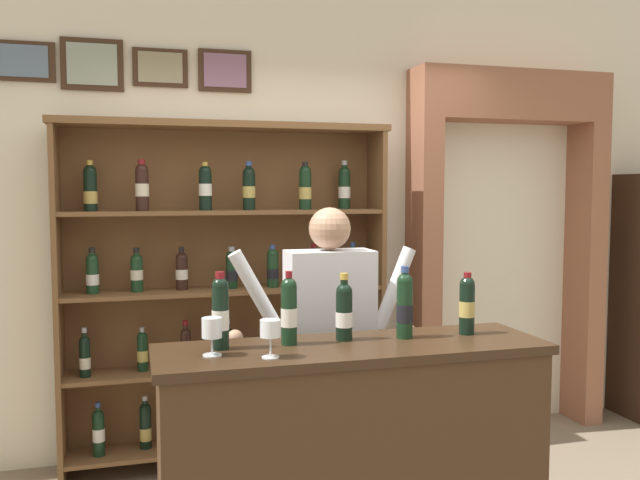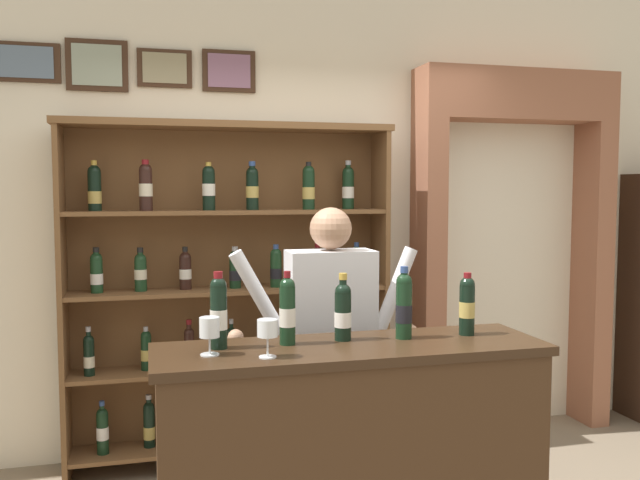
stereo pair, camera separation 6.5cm
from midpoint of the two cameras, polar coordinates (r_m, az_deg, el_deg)
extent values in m
cube|color=beige|center=(4.45, -2.35, 5.32)|extent=(12.00, 0.16, 3.54)
cube|color=#382316|center=(4.37, -23.46, 13.79)|extent=(0.38, 0.02, 0.23)
cube|color=slate|center=(4.35, -23.49, 13.82)|extent=(0.30, 0.01, 0.18)
cube|color=#382316|center=(4.33, -18.13, 14.03)|extent=(0.36, 0.02, 0.31)
cube|color=gray|center=(4.31, -18.14, 14.06)|extent=(0.29, 0.01, 0.24)
cube|color=#382316|center=(4.32, -12.73, 14.15)|extent=(0.33, 0.02, 0.23)
cube|color=gray|center=(4.31, -12.72, 14.18)|extent=(0.26, 0.01, 0.18)
cube|color=#382316|center=(4.35, -7.36, 14.15)|extent=(0.33, 0.02, 0.26)
cube|color=slate|center=(4.34, -7.34, 14.18)|extent=(0.27, 0.01, 0.21)
cube|color=brown|center=(4.09, -20.73, -5.04)|extent=(0.03, 0.31, 2.09)
cube|color=brown|center=(4.32, 5.55, -4.28)|extent=(0.03, 0.31, 2.09)
cube|color=brown|center=(4.25, -7.47, -4.46)|extent=(1.95, 0.02, 2.09)
cube|color=brown|center=(4.34, -7.10, -16.79)|extent=(1.89, 0.30, 0.03)
cylinder|color=black|center=(4.25, -17.69, -15.56)|extent=(0.07, 0.07, 0.23)
sphere|color=black|center=(4.21, -17.73, -14.00)|extent=(0.07, 0.07, 0.07)
cylinder|color=black|center=(4.20, -17.74, -13.56)|extent=(0.03, 0.03, 0.08)
cylinder|color=navy|center=(4.19, -17.75, -13.17)|extent=(0.03, 0.03, 0.03)
cylinder|color=silver|center=(4.25, -17.69, -15.47)|extent=(0.07, 0.07, 0.07)
cylinder|color=black|center=(4.28, -13.98, -15.32)|extent=(0.07, 0.07, 0.24)
sphere|color=black|center=(4.24, -14.01, -13.74)|extent=(0.07, 0.07, 0.07)
cylinder|color=black|center=(4.23, -14.02, -13.30)|extent=(0.03, 0.03, 0.08)
cylinder|color=#99999E|center=(4.22, -14.03, -12.91)|extent=(0.03, 0.03, 0.03)
cylinder|color=tan|center=(4.29, -13.97, -15.71)|extent=(0.07, 0.07, 0.08)
cylinder|color=black|center=(4.26, -8.88, -15.37)|extent=(0.07, 0.07, 0.23)
sphere|color=black|center=(4.22, -8.90, -13.79)|extent=(0.07, 0.07, 0.07)
cylinder|color=black|center=(4.21, -8.90, -13.37)|extent=(0.03, 0.03, 0.08)
cylinder|color=#99999E|center=(4.20, -8.91, -13.00)|extent=(0.04, 0.04, 0.03)
cylinder|color=tan|center=(4.26, -8.87, -15.56)|extent=(0.07, 0.07, 0.08)
cylinder|color=black|center=(4.34, -4.72, -14.85)|extent=(0.07, 0.07, 0.25)
sphere|color=black|center=(4.30, -4.73, -13.23)|extent=(0.07, 0.07, 0.07)
cylinder|color=black|center=(4.29, -4.73, -12.90)|extent=(0.03, 0.03, 0.06)
cylinder|color=#99999E|center=(4.29, -4.73, -12.62)|extent=(0.03, 0.03, 0.03)
cylinder|color=silver|center=(4.34, -4.72, -14.93)|extent=(0.07, 0.07, 0.08)
cylinder|color=#19381E|center=(4.40, -0.74, -14.72)|extent=(0.07, 0.07, 0.23)
sphere|color=#19381E|center=(4.36, -0.74, -13.24)|extent=(0.07, 0.07, 0.07)
cylinder|color=#19381E|center=(4.35, -0.74, -12.79)|extent=(0.03, 0.03, 0.08)
cylinder|color=navy|center=(4.34, -0.74, -12.38)|extent=(0.03, 0.03, 0.03)
cylinder|color=tan|center=(4.39, -0.74, -14.63)|extent=(0.07, 0.07, 0.07)
cylinder|color=black|center=(4.46, 2.85, -14.47)|extent=(0.07, 0.07, 0.22)
sphere|color=black|center=(4.42, 2.85, -13.04)|extent=(0.07, 0.07, 0.07)
cylinder|color=black|center=(4.41, 2.86, -12.65)|extent=(0.03, 0.03, 0.07)
cylinder|color=maroon|center=(4.41, 2.86, -12.31)|extent=(0.03, 0.03, 0.03)
cylinder|color=tan|center=(4.47, 2.85, -14.83)|extent=(0.07, 0.07, 0.07)
cube|color=brown|center=(4.19, -7.16, -10.71)|extent=(1.89, 0.30, 0.02)
cylinder|color=black|center=(4.12, -18.74, -9.57)|extent=(0.06, 0.06, 0.20)
sphere|color=black|center=(4.09, -18.77, -8.12)|extent=(0.06, 0.06, 0.06)
cylinder|color=black|center=(4.08, -18.79, -7.65)|extent=(0.03, 0.03, 0.08)
cylinder|color=#99999E|center=(4.08, -18.80, -7.24)|extent=(0.03, 0.03, 0.03)
cylinder|color=beige|center=(4.12, -18.73, -9.84)|extent=(0.06, 0.06, 0.06)
cylinder|color=black|center=(4.14, -14.22, -9.38)|extent=(0.06, 0.06, 0.20)
sphere|color=black|center=(4.12, -14.25, -7.95)|extent=(0.06, 0.06, 0.06)
cylinder|color=black|center=(4.12, -14.25, -7.64)|extent=(0.02, 0.02, 0.06)
cylinder|color=#99999E|center=(4.11, -14.26, -7.39)|extent=(0.03, 0.03, 0.03)
cylinder|color=tan|center=(4.15, -14.22, -9.52)|extent=(0.06, 0.06, 0.06)
cylinder|color=black|center=(4.17, -10.69, -9.23)|extent=(0.06, 0.06, 0.20)
sphere|color=black|center=(4.14, -10.71, -7.79)|extent=(0.06, 0.06, 0.06)
cylinder|color=black|center=(4.14, -10.71, -7.33)|extent=(0.03, 0.03, 0.08)
cylinder|color=maroon|center=(4.13, -10.72, -6.92)|extent=(0.03, 0.03, 0.03)
cylinder|color=beige|center=(4.17, -10.68, -9.60)|extent=(0.06, 0.06, 0.06)
cylinder|color=black|center=(4.17, -7.15, -9.22)|extent=(0.06, 0.06, 0.20)
sphere|color=black|center=(4.15, -7.16, -7.83)|extent=(0.06, 0.06, 0.06)
cylinder|color=black|center=(4.14, -7.16, -7.35)|extent=(0.02, 0.02, 0.08)
cylinder|color=#99999E|center=(4.13, -7.17, -6.93)|extent=(0.03, 0.03, 0.03)
cylinder|color=silver|center=(4.17, -7.14, -9.43)|extent=(0.06, 0.06, 0.06)
cylinder|color=#19381E|center=(4.22, -3.62, -9.03)|extent=(0.06, 0.06, 0.20)
sphere|color=#19381E|center=(4.20, -3.63, -7.66)|extent=(0.06, 0.06, 0.06)
cylinder|color=#19381E|center=(4.19, -3.63, -7.32)|extent=(0.02, 0.02, 0.06)
cylinder|color=maroon|center=(4.19, -3.63, -7.04)|extent=(0.03, 0.03, 0.03)
cylinder|color=silver|center=(4.23, -3.62, -9.32)|extent=(0.06, 0.06, 0.06)
cylinder|color=black|center=(4.28, -0.17, -8.81)|extent=(0.06, 0.06, 0.20)
sphere|color=black|center=(4.26, -0.18, -7.46)|extent=(0.06, 0.06, 0.06)
cylinder|color=black|center=(4.26, -0.18, -7.07)|extent=(0.02, 0.02, 0.07)
cylinder|color=maroon|center=(4.25, -0.18, -6.76)|extent=(0.03, 0.03, 0.03)
cylinder|color=tan|center=(4.29, -0.17, -9.13)|extent=(0.06, 0.06, 0.06)
cylinder|color=#19381E|center=(4.33, 4.01, -8.72)|extent=(0.06, 0.06, 0.19)
sphere|color=#19381E|center=(4.30, 4.02, -7.38)|extent=(0.06, 0.06, 0.06)
cylinder|color=#19381E|center=(4.30, 4.02, -6.99)|extent=(0.03, 0.03, 0.07)
cylinder|color=navy|center=(4.29, 4.02, -6.66)|extent=(0.03, 0.03, 0.03)
cylinder|color=silver|center=(4.33, 4.01, -8.85)|extent=(0.06, 0.06, 0.06)
cube|color=brown|center=(4.09, -7.22, -4.28)|extent=(1.89, 0.30, 0.02)
cylinder|color=#19381E|center=(4.07, -18.15, -2.97)|extent=(0.07, 0.07, 0.19)
sphere|color=#19381E|center=(4.05, -18.18, -1.53)|extent=(0.07, 0.07, 0.07)
cylinder|color=#19381E|center=(4.05, -18.19, -1.14)|extent=(0.03, 0.03, 0.07)
cylinder|color=black|center=(4.05, -18.20, -0.79)|extent=(0.04, 0.04, 0.03)
cylinder|color=silver|center=(4.07, -18.14, -3.18)|extent=(0.07, 0.07, 0.06)
cylinder|color=#19381E|center=(4.06, -14.67, -2.98)|extent=(0.07, 0.07, 0.18)
sphere|color=#19381E|center=(4.05, -14.69, -1.61)|extent=(0.07, 0.07, 0.07)
cylinder|color=#19381E|center=(4.05, -14.70, -1.19)|extent=(0.03, 0.03, 0.07)
cylinder|color=black|center=(4.04, -14.71, -0.82)|extent=(0.04, 0.04, 0.03)
cylinder|color=beige|center=(4.06, -14.67, -2.86)|extent=(0.07, 0.07, 0.06)
cylinder|color=black|center=(4.07, -11.01, -2.88)|extent=(0.07, 0.07, 0.18)
sphere|color=black|center=(4.06, -11.03, -1.51)|extent=(0.07, 0.07, 0.07)
cylinder|color=black|center=(4.06, -11.03, -1.11)|extent=(0.03, 0.03, 0.07)
cylinder|color=black|center=(4.06, -11.04, -0.77)|extent=(0.03, 0.03, 0.03)
cylinder|color=silver|center=(4.07, -11.01, -2.87)|extent=(0.07, 0.07, 0.06)
cylinder|color=black|center=(4.08, -6.83, -2.79)|extent=(0.07, 0.07, 0.19)
sphere|color=black|center=(4.06, -6.84, -1.38)|extent=(0.07, 0.07, 0.07)
cylinder|color=black|center=(4.06, -6.84, -1.04)|extent=(0.03, 0.03, 0.06)
cylinder|color=#99999E|center=(4.06, -6.85, -0.75)|extent=(0.04, 0.04, 0.03)
cylinder|color=black|center=(4.08, -6.83, -3.02)|extent=(0.07, 0.07, 0.06)
cylinder|color=#19381E|center=(4.10, -3.34, -2.66)|extent=(0.07, 0.07, 0.20)
sphere|color=#19381E|center=(4.09, -3.35, -1.20)|extent=(0.07, 0.07, 0.07)
cylinder|color=#19381E|center=(4.09, -3.35, -0.86)|extent=(0.03, 0.03, 0.06)
cylinder|color=navy|center=(4.09, -3.35, -0.58)|extent=(0.03, 0.03, 0.03)
cylinder|color=black|center=(4.10, -3.34, -2.87)|extent=(0.07, 0.07, 0.06)
cylinder|color=black|center=(4.21, 0.21, -2.59)|extent=(0.07, 0.07, 0.18)
sphere|color=black|center=(4.20, 0.21, -1.28)|extent=(0.07, 0.07, 0.07)
cylinder|color=black|center=(4.19, 0.21, -0.84)|extent=(0.03, 0.03, 0.08)
cylinder|color=maroon|center=(4.19, 0.21, -0.46)|extent=(0.03, 0.03, 0.03)
cylinder|color=tan|center=(4.21, 0.21, -2.85)|extent=(0.07, 0.07, 0.06)
cylinder|color=#19381E|center=(4.28, 3.57, -2.39)|extent=(0.07, 0.07, 0.19)
sphere|color=#19381E|center=(4.27, 3.58, -1.01)|extent=(0.07, 0.07, 0.07)
cylinder|color=#19381E|center=(4.27, 3.58, -0.67)|extent=(0.03, 0.03, 0.06)
cylinder|color=navy|center=(4.26, 3.58, -0.39)|extent=(0.03, 0.03, 0.03)
cylinder|color=black|center=(4.28, 3.57, -2.53)|extent=(0.07, 0.07, 0.06)
cube|color=brown|center=(4.05, -7.29, 2.39)|extent=(1.89, 0.30, 0.02)
cylinder|color=black|center=(4.04, -18.30, 3.94)|extent=(0.08, 0.08, 0.22)
sphere|color=black|center=(4.05, -18.34, 5.59)|extent=(0.07, 0.07, 0.07)
cylinder|color=black|center=(4.05, -18.35, 5.97)|extent=(0.03, 0.03, 0.07)
cylinder|color=#B79338|center=(4.05, -18.36, 6.29)|extent=(0.03, 0.03, 0.03)
cylinder|color=tan|center=(4.04, -18.29, 3.48)|extent=(0.08, 0.08, 0.07)
cylinder|color=black|center=(3.98, -14.24, 4.09)|extent=(0.08, 0.08, 0.23)
sphere|color=black|center=(3.98, -14.27, 5.83)|extent=(0.07, 0.07, 0.07)
cylinder|color=black|center=(3.98, -14.28, 6.18)|extent=(0.04, 0.04, 0.06)
cylinder|color=maroon|center=(3.98, -14.28, 6.49)|extent=(0.04, 0.04, 0.03)
cylinder|color=beige|center=(3.98, -14.24, 4.17)|extent=(0.08, 0.08, 0.07)
cylinder|color=black|center=(4.01, -9.05, 4.12)|extent=(0.08, 0.08, 0.22)
sphere|color=black|center=(4.01, -9.07, 5.79)|extent=(0.07, 0.07, 0.07)
cylinder|color=black|center=(4.01, -9.07, 6.12)|extent=(0.03, 0.03, 0.06)
cylinder|color=#B79338|center=(4.01, -9.08, 6.40)|extent=(0.03, 0.03, 0.03)
cylinder|color=silver|center=(4.01, -9.05, 4.27)|extent=(0.08, 0.08, 0.07)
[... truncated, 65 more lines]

